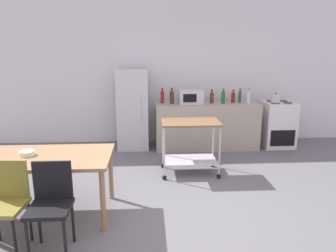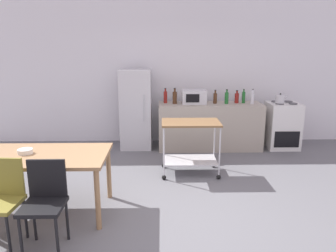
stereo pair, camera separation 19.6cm
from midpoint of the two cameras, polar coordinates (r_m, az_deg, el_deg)
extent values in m
plane|color=slate|center=(4.14, -1.10, -14.92)|extent=(12.00, 12.00, 0.00)
cube|color=white|center=(6.85, -2.29, 9.32)|extent=(8.40, 0.12, 2.90)
cube|color=#A89E8E|center=(6.50, 5.87, 0.07)|extent=(2.00, 0.64, 0.90)
cube|color=#A37A51|center=(4.09, -21.86, -5.14)|extent=(1.50, 0.90, 0.04)
cylinder|color=#A37A51|center=(3.72, -12.83, -12.65)|extent=(0.06, 0.06, 0.71)
cylinder|color=#A37A51|center=(4.81, -27.91, -7.73)|extent=(0.06, 0.06, 0.71)
cylinder|color=#A37A51|center=(4.42, -11.23, -8.16)|extent=(0.06, 0.06, 0.71)
cube|color=olive|center=(3.67, -28.35, -12.46)|extent=(0.43, 0.43, 0.04)
cube|color=olive|center=(3.72, -27.42, -8.24)|extent=(0.38, 0.06, 0.40)
cylinder|color=black|center=(3.57, -26.72, -17.44)|extent=(0.03, 0.03, 0.45)
cylinder|color=black|center=(3.83, -24.37, -14.95)|extent=(0.03, 0.03, 0.45)
cube|color=black|center=(3.45, -21.61, -13.36)|extent=(0.40, 0.40, 0.04)
cube|color=black|center=(3.52, -21.05, -8.85)|extent=(0.38, 0.03, 0.40)
cylinder|color=black|center=(3.48, -24.91, -18.03)|extent=(0.03, 0.03, 0.45)
cylinder|color=black|center=(3.38, -19.24, -18.52)|extent=(0.03, 0.03, 0.45)
cylinder|color=black|center=(3.76, -23.02, -15.39)|extent=(0.03, 0.03, 0.45)
cylinder|color=black|center=(3.66, -17.80, -15.72)|extent=(0.03, 0.03, 0.45)
cube|color=white|center=(6.90, 17.82, 0.28)|extent=(0.60, 0.60, 0.90)
cube|color=black|center=(6.67, 18.62, -2.03)|extent=(0.48, 0.01, 0.32)
cylinder|color=#47474C|center=(6.65, 17.44, 3.87)|extent=(0.16, 0.16, 0.02)
cylinder|color=#47474C|center=(6.75, 19.50, 3.85)|extent=(0.16, 0.16, 0.02)
cylinder|color=#47474C|center=(6.87, 16.74, 4.23)|extent=(0.16, 0.16, 0.02)
cylinder|color=#47474C|center=(6.97, 18.75, 4.20)|extent=(0.16, 0.16, 0.02)
cube|color=silver|center=(6.45, -7.03, 2.90)|extent=(0.60, 0.60, 1.55)
cylinder|color=silver|center=(6.12, -5.54, 3.08)|extent=(0.02, 0.02, 0.50)
cube|color=brown|center=(5.06, 2.85, 0.63)|extent=(0.90, 0.56, 0.03)
cube|color=silver|center=(5.23, 2.77, -5.93)|extent=(0.83, 0.52, 0.02)
cylinder|color=silver|center=(4.90, -1.79, -4.50)|extent=(0.02, 0.02, 0.76)
sphere|color=black|center=(5.04, -1.75, -8.97)|extent=(0.07, 0.07, 0.07)
cylinder|color=silver|center=(4.99, 7.93, -4.27)|extent=(0.02, 0.02, 0.76)
sphere|color=black|center=(5.13, 7.77, -8.68)|extent=(0.07, 0.07, 0.07)
cylinder|color=silver|center=(5.37, -1.95, -2.82)|extent=(0.02, 0.02, 0.76)
sphere|color=black|center=(5.51, -1.91, -6.96)|extent=(0.07, 0.07, 0.07)
cylinder|color=silver|center=(5.46, 6.91, -2.64)|extent=(0.02, 0.02, 0.76)
sphere|color=black|center=(5.59, 6.79, -6.73)|extent=(0.07, 0.07, 0.07)
cylinder|color=maroon|center=(6.38, -1.88, 5.03)|extent=(0.07, 0.07, 0.22)
cylinder|color=maroon|center=(6.36, -1.89, 6.27)|extent=(0.03, 0.03, 0.06)
cylinder|color=black|center=(6.36, -1.89, 6.58)|extent=(0.03, 0.03, 0.01)
cylinder|color=#4C2D19|center=(6.31, -0.23, 4.96)|extent=(0.08, 0.08, 0.23)
cylinder|color=#4C2D19|center=(6.29, -0.23, 6.27)|extent=(0.04, 0.04, 0.06)
cylinder|color=black|center=(6.28, -0.23, 6.60)|extent=(0.04, 0.04, 0.01)
cube|color=silver|center=(6.34, 3.13, 5.13)|extent=(0.46, 0.34, 0.26)
cube|color=black|center=(6.17, 2.94, 4.88)|extent=(0.25, 0.01, 0.16)
cylinder|color=#4C2D19|center=(6.42, 6.80, 4.87)|extent=(0.07, 0.07, 0.20)
cylinder|color=#4C2D19|center=(6.40, 6.83, 5.98)|extent=(0.03, 0.03, 0.06)
cylinder|color=black|center=(6.40, 6.84, 6.28)|extent=(0.04, 0.04, 0.01)
cylinder|color=#1E6628|center=(6.41, 8.77, 4.89)|extent=(0.07, 0.07, 0.22)
cylinder|color=#1E6628|center=(6.40, 8.81, 6.07)|extent=(0.03, 0.03, 0.05)
cylinder|color=black|center=(6.39, 8.82, 6.35)|extent=(0.04, 0.04, 0.01)
cylinder|color=maroon|center=(6.54, 10.47, 4.88)|extent=(0.08, 0.08, 0.19)
cylinder|color=maroon|center=(6.53, 10.51, 5.90)|extent=(0.04, 0.04, 0.05)
cylinder|color=black|center=(6.52, 10.52, 6.15)|extent=(0.04, 0.04, 0.01)
cylinder|color=#1E6628|center=(6.57, 11.60, 4.98)|extent=(0.06, 0.06, 0.22)
cylinder|color=#1E6628|center=(6.55, 11.66, 6.11)|extent=(0.03, 0.03, 0.04)
cylinder|color=black|center=(6.54, 11.67, 6.35)|extent=(0.03, 0.03, 0.01)
cylinder|color=silver|center=(6.49, 13.06, 4.79)|extent=(0.07, 0.07, 0.21)
cylinder|color=silver|center=(6.47, 13.13, 6.00)|extent=(0.03, 0.03, 0.06)
cylinder|color=black|center=(6.47, 13.15, 6.33)|extent=(0.03, 0.03, 0.01)
cylinder|color=white|center=(4.18, -24.70, -4.35)|extent=(0.17, 0.17, 0.05)
cylinder|color=silver|center=(6.66, 17.51, 4.67)|extent=(0.17, 0.17, 0.16)
sphere|color=black|center=(6.65, 17.57, 5.47)|extent=(0.03, 0.03, 0.03)
cylinder|color=silver|center=(6.70, 18.45, 4.85)|extent=(0.08, 0.02, 0.07)
camera|label=1|loc=(0.10, -91.13, -0.28)|focal=34.87mm
camera|label=2|loc=(0.10, 88.87, 0.28)|focal=34.87mm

